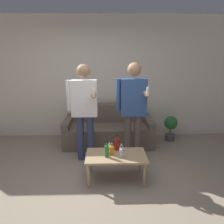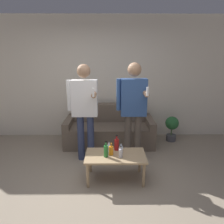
{
  "view_description": "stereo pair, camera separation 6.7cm",
  "coord_description": "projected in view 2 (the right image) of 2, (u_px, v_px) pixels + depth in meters",
  "views": [
    {
      "loc": [
        0.25,
        -2.69,
        1.89
      ],
      "look_at": [
        0.34,
        0.81,
        0.95
      ],
      "focal_mm": 35.0,
      "sensor_mm": 36.0,
      "label": 1
    },
    {
      "loc": [
        0.31,
        -2.69,
        1.89
      ],
      "look_at": [
        0.34,
        0.81,
        0.95
      ],
      "focal_mm": 35.0,
      "sensor_mm": 36.0,
      "label": 2
    }
  ],
  "objects": [
    {
      "name": "person_standing_left",
      "position": [
        84.0,
        106.0,
        3.78
      ],
      "size": [
        0.52,
        0.44,
        1.72
      ],
      "color": "navy",
      "rests_on": "ground_plane"
    },
    {
      "name": "person_standing_right",
      "position": [
        133.0,
        105.0,
        3.76
      ],
      "size": [
        0.52,
        0.45,
        1.75
      ],
      "color": "brown",
      "rests_on": "ground_plane"
    },
    {
      "name": "coffee_table",
      "position": [
        115.0,
        158.0,
        3.31
      ],
      "size": [
        0.91,
        0.53,
        0.41
      ],
      "color": "tan",
      "rests_on": "ground_plane"
    },
    {
      "name": "wall_back",
      "position": [
        96.0,
        78.0,
        4.93
      ],
      "size": [
        8.0,
        0.06,
        2.7
      ],
      "color": "beige",
      "rests_on": "ground_plane"
    },
    {
      "name": "couch",
      "position": [
        109.0,
        130.0,
        4.72
      ],
      "size": [
        1.85,
        0.85,
        0.82
      ],
      "color": "#6B5B4C",
      "rests_on": "ground_plane"
    },
    {
      "name": "wine_glass_near",
      "position": [
        121.0,
        146.0,
        3.38
      ],
      "size": [
        0.07,
        0.07,
        0.15
      ],
      "color": "silver",
      "rests_on": "coffee_table"
    },
    {
      "name": "bottle_dark",
      "position": [
        121.0,
        153.0,
        3.21
      ],
      "size": [
        0.06,
        0.06,
        0.18
      ],
      "color": "silver",
      "rests_on": "coffee_table"
    },
    {
      "name": "potted_plant",
      "position": [
        172.0,
        126.0,
        4.82
      ],
      "size": [
        0.29,
        0.29,
        0.56
      ],
      "color": "#4C4C51",
      "rests_on": "ground_plane"
    },
    {
      "name": "wine_glass_far",
      "position": [
        109.0,
        145.0,
        3.4
      ],
      "size": [
        0.08,
        0.08,
        0.16
      ],
      "color": "silver",
      "rests_on": "coffee_table"
    },
    {
      "name": "bottle_yellow",
      "position": [
        106.0,
        151.0,
        3.21
      ],
      "size": [
        0.06,
        0.06,
        0.24
      ],
      "color": "#23752D",
      "rests_on": "coffee_table"
    },
    {
      "name": "bottle_green",
      "position": [
        111.0,
        150.0,
        3.29
      ],
      "size": [
        0.07,
        0.07,
        0.19
      ],
      "color": "orange",
      "rests_on": "coffee_table"
    },
    {
      "name": "bottle_orange",
      "position": [
        117.0,
        144.0,
        3.45
      ],
      "size": [
        0.07,
        0.07,
        0.25
      ],
      "color": "#B21E1E",
      "rests_on": "coffee_table"
    },
    {
      "name": "ground_plane",
      "position": [
        88.0,
        191.0,
        3.09
      ],
      "size": [
        16.0,
        16.0,
        0.0
      ],
      "primitive_type": "plane",
      "color": "gray"
    }
  ]
}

